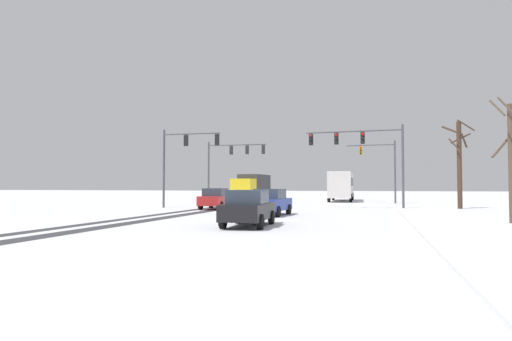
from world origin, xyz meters
TOP-DOWN VIEW (x-y plane):
  - wheel_track_left_lane at (-4.06, 15.95)m, footprint 1.04×35.09m
  - wheel_track_right_lane at (-5.68, 15.95)m, footprint 0.79×35.09m
  - sidewalk_kerb_right at (10.92, 14.35)m, footprint 4.00×35.09m
  - traffic_signal_near_right at (6.52, 29.96)m, footprint 7.49×0.49m
  - traffic_signal_far_right at (8.20, 41.95)m, footprint 5.00×0.39m
  - traffic_signal_near_left at (-7.84, 27.98)m, footprint 4.99×0.54m
  - traffic_signal_far_left at (-7.00, 38.02)m, footprint 6.35×0.60m
  - car_red_lead at (-4.51, 26.89)m, footprint 2.01×4.19m
  - car_blue_second at (1.26, 21.09)m, footprint 2.01×4.19m
  - car_black_third at (1.94, 13.98)m, footprint 2.00×4.19m
  - bus_oncoming at (3.67, 47.28)m, footprint 2.85×11.05m
  - box_truck_delivery at (-5.14, 39.34)m, footprint 2.47×7.46m
  - bare_tree_sidewalk_mid at (13.77, 18.90)m, footprint 1.77×1.76m
  - bare_tree_sidewalk_far at (13.90, 32.40)m, footprint 2.36×2.22m

SIDE VIEW (x-z plane):
  - wheel_track_left_lane at x=-4.06m, z-range 0.00..0.01m
  - wheel_track_right_lane at x=-5.68m, z-range 0.00..0.01m
  - sidewalk_kerb_right at x=10.92m, z-range 0.00..0.12m
  - car_red_lead at x=-4.51m, z-range 0.01..1.63m
  - car_blue_second at x=1.26m, z-range 0.01..1.63m
  - car_black_third at x=1.94m, z-range 0.01..1.63m
  - box_truck_delivery at x=-5.14m, z-range 0.12..3.14m
  - bus_oncoming at x=3.67m, z-range 0.30..3.68m
  - bare_tree_sidewalk_mid at x=13.77m, z-range 0.07..6.24m
  - bare_tree_sidewalk_far at x=13.90m, z-range 0.31..7.25m
  - traffic_signal_far_right at x=8.20m, z-range 1.11..7.61m
  - traffic_signal_near_left at x=-7.84m, z-range 1.35..7.85m
  - traffic_signal_far_left at x=-7.00m, z-range 1.55..8.05m
  - traffic_signal_near_right at x=6.52m, z-range 1.59..8.09m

